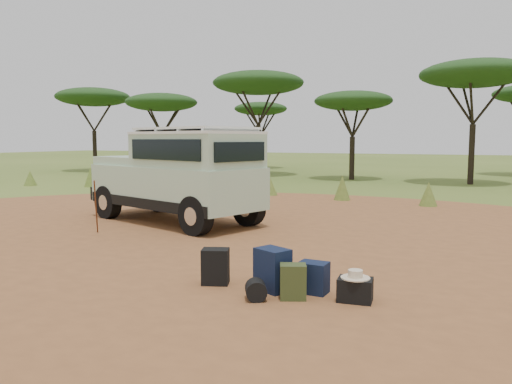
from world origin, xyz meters
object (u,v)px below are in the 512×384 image
at_px(walking_staff, 96,207).
at_px(safari_vehicle, 179,177).
at_px(backpack_black, 215,267).
at_px(hard_case, 355,290).
at_px(backpack_olive, 293,282).
at_px(duffel_navy, 313,278).
at_px(backpack_navy, 273,270).

bearing_deg(walking_staff, safari_vehicle, 31.03).
height_order(walking_staff, backpack_black, walking_staff).
bearing_deg(walking_staff, hard_case, -57.02).
bearing_deg(backpack_black, backpack_olive, -28.75).
xyz_separation_m(walking_staff, hard_case, (6.59, -2.28, -0.47)).
bearing_deg(duffel_navy, backpack_olive, -111.63).
height_order(safari_vehicle, walking_staff, safari_vehicle).
height_order(walking_staff, backpack_olive, walking_staff).
height_order(backpack_olive, duffel_navy, backpack_olive).
height_order(safari_vehicle, duffel_navy, safari_vehicle).
bearing_deg(safari_vehicle, backpack_olive, -25.85).
xyz_separation_m(backpack_black, duffel_navy, (1.48, 0.20, -0.05)).
bearing_deg(backpack_black, walking_staff, 131.33).
bearing_deg(safari_vehicle, hard_case, -20.05).
distance_m(walking_staff, backpack_black, 5.07).
height_order(backpack_black, backpack_olive, backpack_black).
height_order(walking_staff, hard_case, walking_staff).
distance_m(backpack_navy, backpack_olive, 0.47).
distance_m(backpack_olive, hard_case, 0.84).
distance_m(duffel_navy, hard_case, 0.64).
bearing_deg(hard_case, backpack_navy, 174.76).
distance_m(safari_vehicle, walking_staff, 2.39).
relative_size(safari_vehicle, hard_case, 11.86).
bearing_deg(backpack_navy, hard_case, 25.72).
bearing_deg(backpack_olive, backpack_navy, 126.35).
relative_size(walking_staff, backpack_navy, 2.16).
bearing_deg(backpack_olive, duffel_navy, 42.88).
height_order(safari_vehicle, hard_case, safari_vehicle).
xyz_separation_m(walking_staff, backpack_olive, (5.80, -2.53, -0.39)).
bearing_deg(safari_vehicle, backpack_black, -33.50).
height_order(duffel_navy, hard_case, duffel_navy).
xyz_separation_m(safari_vehicle, backpack_olive, (4.96, -4.70, -0.95)).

